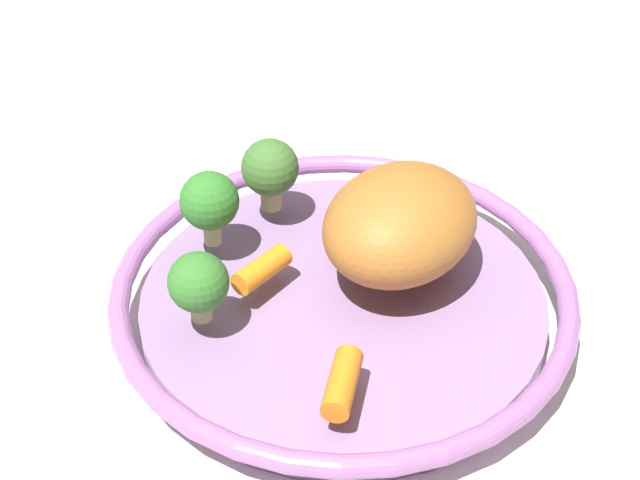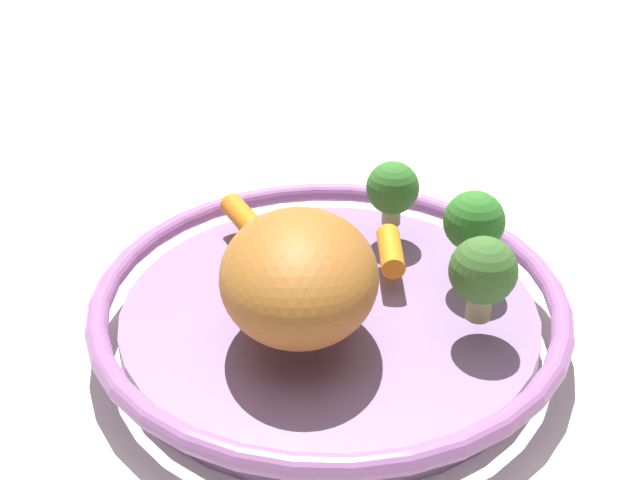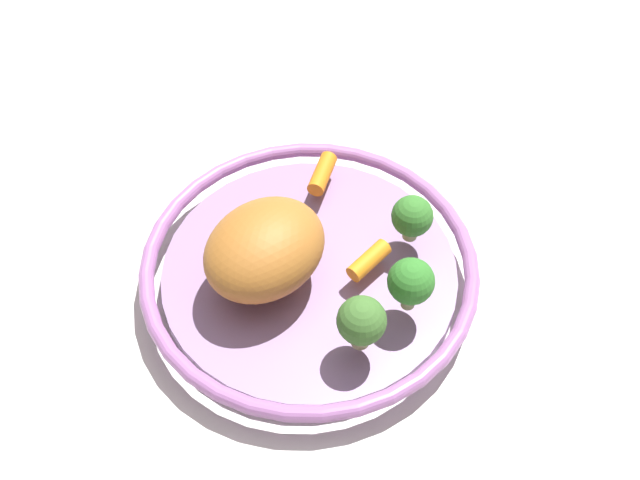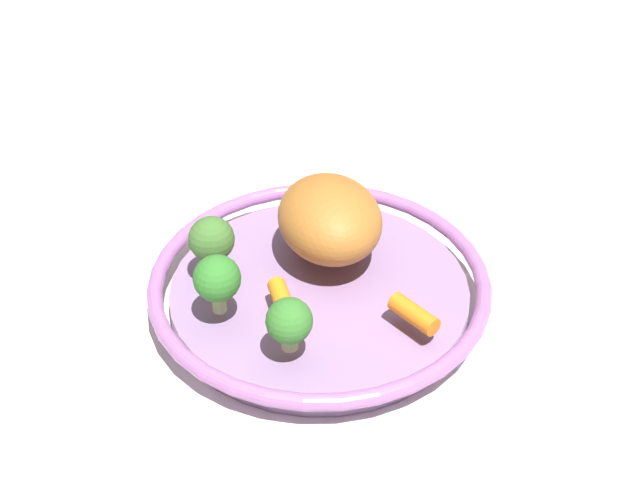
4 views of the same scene
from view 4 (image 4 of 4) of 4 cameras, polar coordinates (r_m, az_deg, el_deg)
name	(u,v)px [view 4 (image 4 of 4)]	position (r m, az deg, el deg)	size (l,w,h in m)	color
ground_plane	(319,306)	(0.92, -0.04, -4.29)	(2.34, 2.34, 0.00)	silver
serving_bowl	(319,289)	(0.90, -0.04, -3.22)	(0.35, 0.35, 0.04)	#8E709E
roast_chicken_piece	(330,219)	(0.90, 0.63, 1.40)	(0.13, 0.11, 0.08)	#AC6628
baby_carrot_back	(414,314)	(0.83, 6.09, -4.78)	(0.02, 0.02, 0.05)	orange
baby_carrot_near_rim	(282,299)	(0.85, -2.49, -3.82)	(0.02, 0.02, 0.05)	orange
broccoli_floret_edge	(289,322)	(0.79, -2.00, -5.30)	(0.04, 0.04, 0.05)	#98A866
broccoli_floret_mid	(212,240)	(0.88, -7.02, -0.02)	(0.05, 0.05, 0.06)	tan
broccoli_floret_large	(217,279)	(0.83, -6.67, -2.54)	(0.05, 0.05, 0.06)	#95AB66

